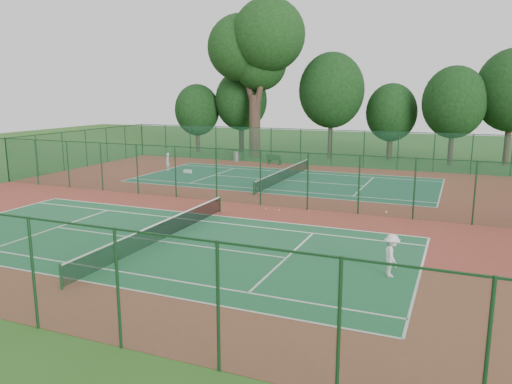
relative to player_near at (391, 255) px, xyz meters
The scene contains 19 objects.
ground 14.43m from the player_near, 138.82° to the left, with size 120.00×120.00×0.00m, color #29581B.
red_pad 14.43m from the player_near, 138.82° to the left, with size 40.00×36.00×0.01m, color brown.
court_near 10.89m from the player_near, behind, with size 23.77×10.97×0.01m, color #1E5F37.
court_far 21.45m from the player_near, 120.39° to the left, with size 23.77×10.97×0.01m, color #1C5B40.
fence_north 29.56m from the player_near, 111.53° to the left, with size 40.00×0.09×3.50m.
fence_west 32.28m from the player_near, 162.90° to the left, with size 0.09×36.00×3.50m.
fence_divider 14.43m from the player_near, 138.82° to the left, with size 40.00×0.09×3.50m.
tennis_net_near 10.86m from the player_near, behind, with size 0.10×12.90×0.97m.
tennis_net_far 21.43m from the player_near, 120.39° to the left, with size 0.10×12.90×0.97m.
player_near is the anchor object (origin of this frame).
player_far 29.30m from the player_near, 139.33° to the left, with size 0.58×0.38×1.60m, color silver.
trash_bin 33.05m from the player_near, 125.24° to the left, with size 0.57×0.57×1.02m, color gray.
bench 30.28m from the player_near, 119.16° to the left, with size 1.59×0.65×0.95m.
kit_bag 27.34m from the player_near, 136.83° to the left, with size 0.75×0.28×0.28m, color white.
stray_ball_a 10.58m from the player_near, 124.04° to the left, with size 0.07×0.07×0.07m, color #AEC72E.
stray_ball_b 11.58m from the player_near, 131.84° to the left, with size 0.07×0.07×0.07m, color yellow.
stray_ball_c 12.21m from the player_near, 134.94° to the left, with size 0.07×0.07×0.07m, color #D3EE37.
big_tree 38.00m from the player_near, 120.74° to the left, with size 10.74×7.86×16.49m.
evergreen_row 35.30m from the player_near, 107.04° to the left, with size 39.00×5.00×12.00m, color black, non-canonical shape.
Camera 1 is at (13.05, -28.42, 7.08)m, focal length 35.00 mm.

